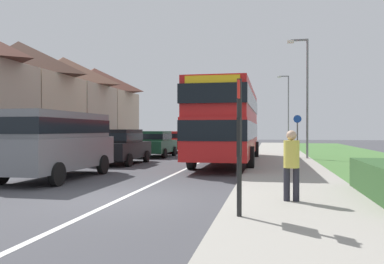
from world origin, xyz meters
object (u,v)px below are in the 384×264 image
(bus_stop_sign, at_px, (239,138))
(street_lamp_far, at_px, (287,106))
(double_decker_bus, at_px, (228,121))
(pedestrian_at_stop, at_px, (291,162))
(parked_van_grey, at_px, (57,139))
(parked_car_red, at_px, (173,141))
(parked_car_dark_green, at_px, (155,143))
(street_lamp_mid, at_px, (305,90))
(parked_car_black, at_px, (121,145))
(cycle_route_sign, at_px, (297,134))

(bus_stop_sign, relative_size, street_lamp_far, 0.37)
(double_decker_bus, height_order, pedestrian_at_stop, double_decker_bus)
(parked_van_grey, height_order, bus_stop_sign, bus_stop_sign)
(parked_car_red, bearing_deg, street_lamp_far, 53.28)
(parked_car_dark_green, xyz_separation_m, street_lamp_mid, (8.92, -1.14, 3.00))
(parked_car_black, bearing_deg, street_lamp_far, 67.84)
(bus_stop_sign, relative_size, cycle_route_sign, 1.03)
(bus_stop_sign, bearing_deg, parked_car_red, 107.12)
(double_decker_bus, relative_size, parked_van_grey, 2.18)
(street_lamp_mid, distance_m, street_lamp_far, 17.81)
(parked_car_red, distance_m, pedestrian_at_stop, 20.89)
(street_lamp_far, bearing_deg, bus_stop_sign, -93.97)
(cycle_route_sign, xyz_separation_m, street_lamp_far, (0.20, 17.34, 2.67))
(double_decker_bus, distance_m, street_lamp_far, 21.01)
(parked_van_grey, xyz_separation_m, bus_stop_sign, (6.63, -5.20, 0.19))
(pedestrian_at_stop, distance_m, street_lamp_far, 31.50)
(double_decker_bus, height_order, bus_stop_sign, double_decker_bus)
(bus_stop_sign, bearing_deg, parked_car_dark_green, 111.51)
(pedestrian_at_stop, relative_size, street_lamp_far, 0.24)
(parked_car_dark_green, bearing_deg, parked_car_black, -92.10)
(parked_car_dark_green, height_order, bus_stop_sign, bus_stop_sign)
(parked_van_grey, height_order, pedestrian_at_stop, parked_van_grey)
(double_decker_bus, height_order, parked_van_grey, double_decker_bus)
(parked_car_dark_green, bearing_deg, pedestrian_at_stop, -63.00)
(parked_car_red, bearing_deg, parked_car_dark_green, -89.08)
(double_decker_bus, xyz_separation_m, street_lamp_mid, (3.95, 2.76, 1.74))
(double_decker_bus, height_order, parked_car_red, double_decker_bus)
(parked_car_red, bearing_deg, bus_stop_sign, -72.88)
(parked_car_red, relative_size, bus_stop_sign, 1.64)
(parked_car_red, distance_m, bus_stop_sign, 22.21)
(bus_stop_sign, relative_size, street_lamp_mid, 0.39)
(parked_van_grey, distance_m, bus_stop_sign, 8.43)
(pedestrian_at_stop, bearing_deg, parked_car_dark_green, 117.00)
(parked_car_dark_green, height_order, parked_car_red, parked_car_dark_green)
(street_lamp_mid, bearing_deg, parked_car_black, -155.56)
(parked_van_grey, bearing_deg, parked_car_dark_green, 89.09)
(parked_car_dark_green, relative_size, cycle_route_sign, 1.55)
(parked_car_black, xyz_separation_m, parked_car_red, (0.12, 10.12, -0.06))
(parked_car_dark_green, bearing_deg, street_lamp_mid, -7.30)
(bus_stop_sign, bearing_deg, pedestrian_at_stop, 59.78)
(parked_car_red, height_order, pedestrian_at_stop, pedestrian_at_stop)
(parked_car_black, distance_m, street_lamp_mid, 10.44)
(parked_car_black, relative_size, pedestrian_at_stop, 2.52)
(parked_car_red, xyz_separation_m, cycle_route_sign, (8.62, -5.51, 0.55))
(double_decker_bus, relative_size, cycle_route_sign, 4.56)
(double_decker_bus, height_order, street_lamp_mid, street_lamp_mid)
(parked_van_grey, height_order, cycle_route_sign, cycle_route_sign)
(parked_car_dark_green, relative_size, pedestrian_at_stop, 2.34)
(parked_van_grey, xyz_separation_m, parked_car_black, (-0.02, 5.90, -0.42))
(parked_van_grey, relative_size, street_lamp_mid, 0.79)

